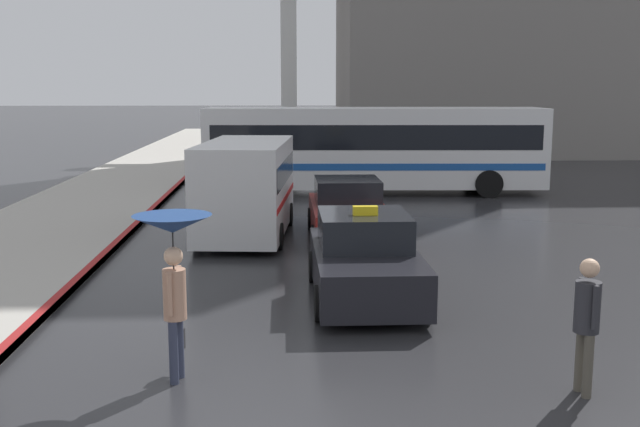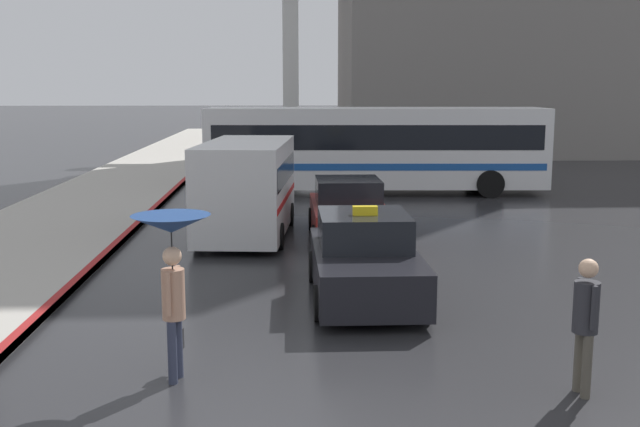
# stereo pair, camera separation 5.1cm
# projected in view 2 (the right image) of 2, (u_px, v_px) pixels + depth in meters

# --- Properties ---
(taxi) EXTENTS (1.91, 4.07, 1.70)m
(taxi) POSITION_uv_depth(u_px,v_px,m) (364.00, 261.00, 13.43)
(taxi) COLOR black
(taxi) RESTS_ON ground_plane
(sedan_red) EXTENTS (1.91, 4.02, 1.50)m
(sedan_red) POSITION_uv_depth(u_px,v_px,m) (348.00, 212.00, 18.73)
(sedan_red) COLOR maroon
(sedan_red) RESTS_ON ground_plane
(ambulance_van) EXTENTS (2.45, 5.27, 2.42)m
(ambulance_van) POSITION_uv_depth(u_px,v_px,m) (247.00, 184.00, 18.94)
(ambulance_van) COLOR silver
(ambulance_van) RESTS_ON ground_plane
(city_bus) EXTENTS (12.08, 3.10, 3.05)m
(city_bus) POSITION_uv_depth(u_px,v_px,m) (375.00, 146.00, 26.73)
(city_bus) COLOR silver
(city_bus) RESTS_ON ground_plane
(pedestrian_with_umbrella) EXTENTS (1.00, 1.00, 2.19)m
(pedestrian_with_umbrella) POSITION_uv_depth(u_px,v_px,m) (172.00, 250.00, 9.47)
(pedestrian_with_umbrella) COLOR #2D3347
(pedestrian_with_umbrella) RESTS_ON ground_plane
(pedestrian_man) EXTENTS (0.33, 0.47, 1.73)m
(pedestrian_man) POSITION_uv_depth(u_px,v_px,m) (586.00, 315.00, 9.14)
(pedestrian_man) COLOR #4C473D
(pedestrian_man) RESTS_ON ground_plane
(traffic_light) EXTENTS (3.62, 0.38, 6.32)m
(traffic_light) POSITION_uv_depth(u_px,v_px,m) (64.00, 42.00, 9.94)
(traffic_light) COLOR black
(traffic_light) RESTS_ON ground_plane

